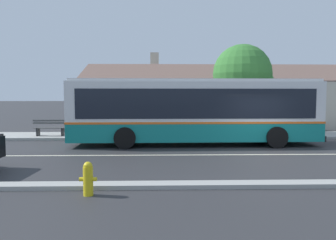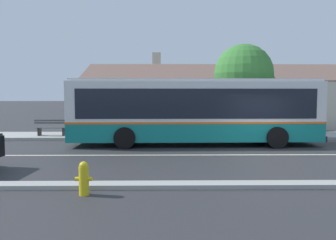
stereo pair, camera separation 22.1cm
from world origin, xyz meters
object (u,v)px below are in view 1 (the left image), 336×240
object	(u,v)px
bench_by_building	(50,128)
street_tree_primary	(245,76)
fire_hydrant	(88,178)
bus_stop_sign	(314,110)
transit_bus	(194,110)

from	to	relation	value
bench_by_building	street_tree_primary	distance (m)	11.98
fire_hydrant	bus_stop_sign	bearing A→B (deg)	44.80
bench_by_building	street_tree_primary	size ratio (longest dim) A/B	0.31
bench_by_building	street_tree_primary	xyz separation A→B (m)	(11.49, 1.40, 3.09)
transit_bus	bench_by_building	distance (m)	8.44
street_tree_primary	transit_bus	bearing A→B (deg)	-131.67
transit_bus	bench_by_building	world-z (taller)	transit_bus
fire_hydrant	bus_stop_sign	world-z (taller)	bus_stop_sign
street_tree_primary	bus_stop_sign	size ratio (longest dim) A/B	2.33
street_tree_primary	fire_hydrant	size ratio (longest dim) A/B	6.73
street_tree_primary	bus_stop_sign	xyz separation A→B (m)	(3.47, -1.87, -2.02)
street_tree_primary	bus_stop_sign	world-z (taller)	street_tree_primary
fire_hydrant	street_tree_primary	bearing A→B (deg)	60.31
street_tree_primary	bus_stop_sign	bearing A→B (deg)	-28.33
transit_bus	bench_by_building	xyz separation A→B (m)	(-7.96, 2.56, -1.16)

